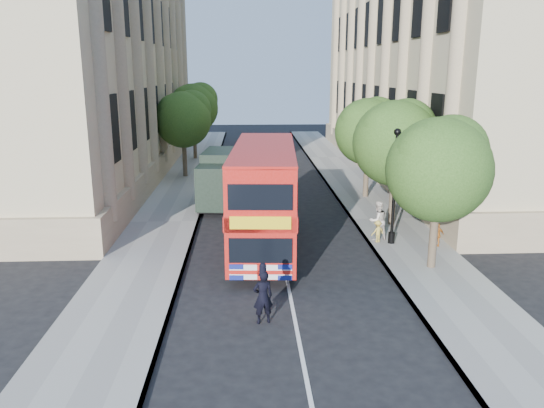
{
  "coord_description": "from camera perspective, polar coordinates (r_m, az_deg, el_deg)",
  "views": [
    {
      "loc": [
        -1.46,
        -16.45,
        7.74
      ],
      "look_at": [
        -0.45,
        4.82,
        2.3
      ],
      "focal_mm": 35.0,
      "sensor_mm": 36.0,
      "label": 1
    }
  ],
  "objects": [
    {
      "name": "lamp_post",
      "position": [
        23.94,
        13.0,
        1.34
      ],
      "size": [
        0.32,
        0.32,
        5.16
      ],
      "color": "black",
      "rests_on": "pavement_right"
    },
    {
      "name": "tree_right_mid",
      "position": [
        26.72,
        13.25,
        6.86
      ],
      "size": [
        4.2,
        4.2,
        6.37
      ],
      "color": "#473828",
      "rests_on": "ground"
    },
    {
      "name": "tree_left_back",
      "position": [
        46.8,
        -8.38,
        10.46
      ],
      "size": [
        4.2,
        4.2,
        6.65
      ],
      "color": "#473828",
      "rests_on": "ground"
    },
    {
      "name": "pavement_left",
      "position": [
        27.88,
        -11.48,
        -1.96
      ],
      "size": [
        3.5,
        80.0,
        0.12
      ],
      "primitive_type": "cube",
      "color": "gray",
      "rests_on": "ground"
    },
    {
      "name": "pavement_right",
      "position": [
        28.47,
        12.05,
        -1.65
      ],
      "size": [
        3.5,
        80.0,
        0.12
      ],
      "primitive_type": "cube",
      "color": "gray",
      "rests_on": "ground"
    },
    {
      "name": "double_decker_bus",
      "position": [
        23.0,
        -0.84,
        1.06
      ],
      "size": [
        3.14,
        9.79,
        4.46
      ],
      "rotation": [
        0.0,
        0.0,
        -0.06
      ],
      "color": "#BA140C",
      "rests_on": "ground"
    },
    {
      "name": "box_van",
      "position": [
        30.55,
        -5.33,
        2.55
      ],
      "size": [
        2.71,
        5.68,
        3.15
      ],
      "rotation": [
        0.0,
        0.0,
        -0.09
      ],
      "color": "black",
      "rests_on": "ground"
    },
    {
      "name": "tree_left_far",
      "position": [
        38.89,
        -9.49,
        9.27
      ],
      "size": [
        4.0,
        4.0,
        6.3
      ],
      "color": "#473828",
      "rests_on": "ground"
    },
    {
      "name": "child_b",
      "position": [
        24.42,
        11.29,
        -2.9
      ],
      "size": [
        0.75,
        0.61,
        1.01
      ],
      "primitive_type": "imported",
      "rotation": [
        0.0,
        0.0,
        3.57
      ],
      "color": "gold",
      "rests_on": "pavement_right"
    },
    {
      "name": "tree_right_near",
      "position": [
        21.1,
        17.61,
        4.13
      ],
      "size": [
        4.0,
        4.0,
        6.08
      ],
      "color": "#473828",
      "rests_on": "ground"
    },
    {
      "name": "tree_right_far",
      "position": [
        32.5,
        10.37,
        8.04
      ],
      "size": [
        4.0,
        4.0,
        6.15
      ],
      "color": "#473828",
      "rests_on": "ground"
    },
    {
      "name": "building_right",
      "position": [
        43.26,
        18.61,
        15.28
      ],
      "size": [
        12.0,
        38.0,
        18.0
      ],
      "primitive_type": "cube",
      "color": "#C3B287",
      "rests_on": "ground"
    },
    {
      "name": "police_constable",
      "position": [
        16.7,
        -0.99,
        -9.97
      ],
      "size": [
        0.71,
        0.55,
        1.74
      ],
      "primitive_type": "imported",
      "rotation": [
        0.0,
        0.0,
        3.37
      ],
      "color": "black",
      "rests_on": "ground"
    },
    {
      "name": "woman_pedestrian",
      "position": [
        24.64,
        11.31,
        -1.75
      ],
      "size": [
        1.08,
        0.97,
        1.83
      ],
      "primitive_type": "imported",
      "rotation": [
        0.0,
        0.0,
        3.51
      ],
      "color": "silver",
      "rests_on": "pavement_right"
    },
    {
      "name": "ground",
      "position": [
        18.24,
        2.16,
        -10.79
      ],
      "size": [
        120.0,
        120.0,
        0.0
      ],
      "primitive_type": "plane",
      "color": "black",
      "rests_on": "ground"
    },
    {
      "name": "building_left",
      "position": [
        42.31,
        -20.43,
        15.17
      ],
      "size": [
        12.0,
        38.0,
        18.0
      ],
      "primitive_type": "cube",
      "color": "#C3B287",
      "rests_on": "ground"
    },
    {
      "name": "child_a",
      "position": [
        24.44,
        17.38,
        -3.2
      ],
      "size": [
        0.68,
        0.43,
        1.07
      ],
      "primitive_type": "imported",
      "rotation": [
        0.0,
        0.0,
        3.43
      ],
      "color": "orange",
      "rests_on": "pavement_right"
    }
  ]
}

